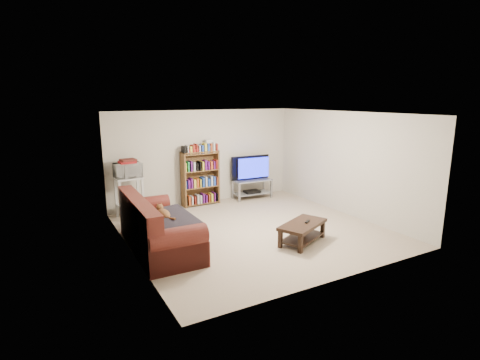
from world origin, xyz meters
TOP-DOWN VIEW (x-y plane):
  - floor at (0.00, 0.00)m, footprint 5.00×5.00m
  - ceiling at (0.00, 0.00)m, footprint 5.00×5.00m
  - wall_back at (0.00, 2.50)m, footprint 5.00×0.00m
  - wall_front at (0.00, -2.50)m, footprint 5.00×0.00m
  - wall_left at (-2.50, 0.00)m, footprint 0.00×5.00m
  - wall_right at (2.50, 0.00)m, footprint 0.00×5.00m
  - sofa at (-2.08, -0.01)m, footprint 1.04×2.32m
  - blanket at (-1.90, -0.17)m, footprint 0.96×1.20m
  - cat at (-1.89, 0.03)m, footprint 0.26×0.63m
  - coffee_table at (0.46, -1.04)m, footprint 1.19×0.93m
  - remote at (0.57, -1.04)m, footprint 0.17×0.14m
  - tv_stand at (1.26, 2.18)m, footprint 1.06×0.52m
  - television at (1.26, 2.18)m, footprint 1.13×0.20m
  - dvd_player at (1.26, 2.18)m, footprint 0.43×0.31m
  - bookshelf at (-0.21, 2.29)m, footprint 0.97×0.32m
  - shelf_clutter at (-0.11, 2.30)m, footprint 0.71×0.22m
  - microwave_stand at (-2.05, 2.10)m, footprint 0.62×0.47m
  - microwave at (-2.05, 2.10)m, footprint 0.61×0.43m
  - game_boxes at (-2.05, 2.10)m, footprint 0.36×0.32m

SIDE VIEW (x-z plane):
  - floor at x=0.00m, z-range 0.00..0.00m
  - dvd_player at x=1.26m, z-range 0.16..0.22m
  - coffee_table at x=0.46m, z-range 0.08..0.46m
  - sofa at x=-2.08m, z-range -0.15..0.83m
  - tv_stand at x=1.26m, z-range 0.09..0.61m
  - remote at x=0.57m, z-range 0.39..0.41m
  - blanket at x=-1.90m, z-range 0.47..0.67m
  - microwave_stand at x=-2.05m, z-range 0.13..1.08m
  - cat at x=-1.89m, z-range 0.53..0.72m
  - bookshelf at x=-0.21m, z-range 0.02..1.41m
  - television at x=1.26m, z-range 0.52..1.17m
  - microwave at x=-2.05m, z-range 0.94..1.27m
  - wall_back at x=0.00m, z-range -1.30..3.70m
  - wall_front at x=0.00m, z-range -1.30..3.70m
  - wall_left at x=-2.50m, z-range -1.30..3.70m
  - wall_right at x=2.50m, z-range -1.30..3.70m
  - game_boxes at x=-2.05m, z-range 1.27..1.32m
  - shelf_clutter at x=-0.11m, z-range 1.35..1.63m
  - ceiling at x=0.00m, z-range 2.40..2.40m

